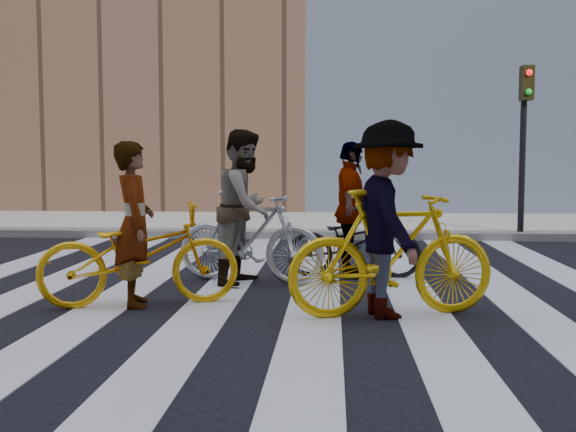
# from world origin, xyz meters

# --- Properties ---
(ground) EXTENTS (100.00, 100.00, 0.00)m
(ground) POSITION_xyz_m (0.00, 0.00, 0.00)
(ground) COLOR black
(ground) RESTS_ON ground
(sidewalk_far) EXTENTS (100.00, 5.00, 0.15)m
(sidewalk_far) POSITION_xyz_m (0.00, 7.50, 0.07)
(sidewalk_far) COLOR gray
(sidewalk_far) RESTS_ON ground
(zebra_crosswalk) EXTENTS (8.25, 10.00, 0.01)m
(zebra_crosswalk) POSITION_xyz_m (0.00, 0.00, 0.01)
(zebra_crosswalk) COLOR silver
(zebra_crosswalk) RESTS_ON ground
(traffic_signal) EXTENTS (0.22, 0.42, 3.33)m
(traffic_signal) POSITION_xyz_m (4.40, 5.32, 2.28)
(traffic_signal) COLOR black
(traffic_signal) RESTS_ON ground
(bike_yellow_left) EXTENTS (2.21, 1.31, 1.09)m
(bike_yellow_left) POSITION_xyz_m (-1.29, -1.03, 0.55)
(bike_yellow_left) COLOR #FEAF0E
(bike_yellow_left) RESTS_ON ground
(bike_silver_mid) EXTENTS (2.01, 1.05, 1.16)m
(bike_silver_mid) POSITION_xyz_m (-0.30, 0.35, 0.58)
(bike_silver_mid) COLOR #B4B6BF
(bike_silver_mid) RESTS_ON ground
(bike_yellow_right) EXTENTS (2.17, 1.07, 1.26)m
(bike_yellow_right) POSITION_xyz_m (1.32, -1.35, 0.63)
(bike_yellow_right) COLOR yellow
(bike_yellow_right) RESTS_ON ground
(bike_dark_rear) EXTENTS (1.78, 0.68, 0.92)m
(bike_dark_rear) POSITION_xyz_m (1.02, 0.86, 0.46)
(bike_dark_rear) COLOR black
(bike_dark_rear) RESTS_ON ground
(rider_left) EXTENTS (0.59, 0.73, 1.74)m
(rider_left) POSITION_xyz_m (-1.34, -1.03, 0.87)
(rider_left) COLOR slate
(rider_left) RESTS_ON ground
(rider_mid) EXTENTS (0.95, 1.09, 1.92)m
(rider_mid) POSITION_xyz_m (-0.35, 0.35, 0.96)
(rider_mid) COLOR slate
(rider_mid) RESTS_ON ground
(rider_right) EXTENTS (0.99, 1.38, 1.93)m
(rider_right) POSITION_xyz_m (1.27, -1.35, 0.96)
(rider_right) COLOR slate
(rider_right) RESTS_ON ground
(rider_rear) EXTENTS (0.47, 1.06, 1.79)m
(rider_rear) POSITION_xyz_m (0.97, 0.86, 0.89)
(rider_rear) COLOR slate
(rider_rear) RESTS_ON ground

